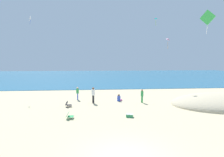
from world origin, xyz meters
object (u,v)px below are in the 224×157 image
at_px(person_4, 142,95).
at_px(person_5, 93,94).
at_px(kite_pink, 168,39).
at_px(beach_chair_near_camera, 68,104).
at_px(kite_teal, 156,18).
at_px(person_6, 119,98).
at_px(kite_green, 208,18).
at_px(kite_white, 30,18).
at_px(person_2, 78,92).
at_px(cooler_box, 130,115).
at_px(beach_chair_far_right, 69,115).

xyz_separation_m(person_4, person_5, (-5.39, 0.24, 0.16)).
bearing_deg(kite_pink, beach_chair_near_camera, -147.21).
distance_m(beach_chair_near_camera, kite_teal, 16.60).
distance_m(person_6, kite_green, 13.33).
bearing_deg(kite_pink, kite_white, -177.64).
xyz_separation_m(person_2, kite_pink, (13.22, 5.53, 7.02)).
distance_m(cooler_box, person_6, 6.25).
relative_size(beach_chair_near_camera, kite_teal, 0.69).
bearing_deg(kite_teal, kite_pink, 37.80).
height_order(cooler_box, kite_green, kite_green).
height_order(person_2, kite_green, kite_green).
distance_m(person_2, person_6, 5.01).
relative_size(person_4, kite_green, 1.14).
bearing_deg(beach_chair_near_camera, kite_teal, 17.93).
bearing_deg(person_2, kite_teal, -168.50).
height_order(beach_chair_near_camera, kite_teal, kite_teal).
bearing_deg(person_2, person_4, 156.40).
relative_size(person_2, kite_green, 1.18).
height_order(beach_chair_far_right, person_4, person_4).
height_order(beach_chair_far_right, kite_teal, kite_teal).
distance_m(beach_chair_near_camera, person_2, 3.53).
distance_m(cooler_box, kite_teal, 15.99).
distance_m(kite_pink, kite_teal, 4.27).
bearing_deg(kite_green, kite_pink, 74.45).
height_order(person_5, kite_green, kite_green).
distance_m(cooler_box, person_4, 5.75).
relative_size(beach_chair_far_right, kite_white, 0.54).
xyz_separation_m(person_5, kite_green, (6.42, -10.18, 5.95)).
bearing_deg(person_5, person_6, -5.68).
bearing_deg(person_2, beach_chair_near_camera, 72.55).
xyz_separation_m(kite_teal, kite_green, (-2.22, -15.60, -3.49)).
relative_size(kite_white, kite_green, 0.85).
bearing_deg(person_5, person_4, -23.87).
bearing_deg(kite_white, kite_pink, 2.36).
bearing_deg(beach_chair_far_right, person_4, 35.56).
bearing_deg(beach_chair_far_right, kite_white, 119.02).
xyz_separation_m(cooler_box, kite_pink, (8.33, 12.94, 7.78)).
relative_size(person_2, kite_pink, 0.90).
bearing_deg(person_6, kite_pink, -4.65).
bearing_deg(kite_teal, beach_chair_far_right, -134.19).
bearing_deg(kite_teal, person_4, -119.87).
relative_size(kite_pink, kite_white, 1.54).
bearing_deg(kite_green, kite_white, 131.53).
distance_m(beach_chair_far_right, kite_green, 11.70).
bearing_deg(kite_teal, kite_green, -98.09).
xyz_separation_m(kite_white, kite_green, (14.95, -16.88, -3.43)).
distance_m(person_4, kite_pink, 12.06).
distance_m(beach_chair_far_right, kite_white, 17.13).
xyz_separation_m(person_6, kite_teal, (5.68, 4.59, 10.17)).
xyz_separation_m(beach_chair_near_camera, person_6, (5.49, 2.25, 0.03)).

